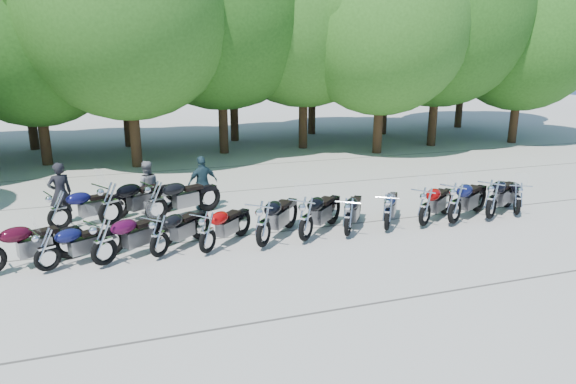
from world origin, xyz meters
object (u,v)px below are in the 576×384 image
object	(u,v)px
motorcycle_13	(59,209)
motorcycle_14	(110,203)
rider_2	(203,183)
motorcycle_6	(306,218)
motorcycle_15	(156,200)
motorcycle_7	(348,216)
motorcycle_10	(455,202)
rider_0	(60,193)
motorcycle_1	(46,249)
motorcycle_5	(263,223)
motorcycle_8	(388,211)
motorcycle_11	(492,198)
rider_1	(147,187)
motorcycle_9	(425,206)
motorcycle_12	(518,198)
motorcycle_2	(103,241)
motorcycle_3	(159,235)
motorcycle_4	(207,231)

from	to	relation	value
motorcycle_13	motorcycle_14	bearing A→B (deg)	-116.96
rider_2	motorcycle_13	bearing A→B (deg)	-5.23
motorcycle_14	rider_2	size ratio (longest dim) A/B	1.52
motorcycle_6	motorcycle_15	distance (m)	4.47
motorcycle_7	motorcycle_15	xyz separation A→B (m)	(-4.65, 2.79, 0.09)
motorcycle_10	rider_0	bearing A→B (deg)	39.81
motorcycle_15	motorcycle_1	bearing A→B (deg)	113.71
motorcycle_7	motorcycle_14	world-z (taller)	motorcycle_14
motorcycle_7	motorcycle_15	bearing A→B (deg)	3.15
motorcycle_15	motorcycle_5	bearing A→B (deg)	-164.83
motorcycle_10	motorcycle_14	world-z (taller)	motorcycle_14
motorcycle_5	motorcycle_8	distance (m)	3.51
motorcycle_13	motorcycle_11	bearing A→B (deg)	-126.88
rider_0	rider_1	size ratio (longest dim) A/B	1.10
motorcycle_13	rider_1	size ratio (longest dim) A/B	1.41
motorcycle_9	motorcycle_10	xyz separation A→B (m)	(0.89, -0.10, 0.05)
rider_0	rider_2	xyz separation A→B (m)	(4.01, 0.13, -0.05)
motorcycle_13	rider_2	size ratio (longest dim) A/B	1.35
motorcycle_5	motorcycle_13	size ratio (longest dim) A/B	1.07
motorcycle_12	motorcycle_5	bearing A→B (deg)	32.68
motorcycle_2	motorcycle_10	distance (m)	9.23
motorcycle_11	motorcycle_14	distance (m)	10.73
motorcycle_8	motorcycle_15	bearing A→B (deg)	10.02
motorcycle_3	motorcycle_10	bearing A→B (deg)	-134.57
motorcycle_9	motorcycle_1	bearing A→B (deg)	54.90
motorcycle_13	rider_0	bearing A→B (deg)	-23.22
motorcycle_7	motorcycle_1	bearing A→B (deg)	34.08
motorcycle_6	motorcycle_13	world-z (taller)	motorcycle_6
motorcycle_1	motorcycle_3	distance (m)	2.40
motorcycle_11	rider_1	distance (m)	10.09
motorcycle_12	rider_2	xyz separation A→B (m)	(-8.67, 3.63, 0.26)
motorcycle_1	motorcycle_7	xyz separation A→B (m)	(7.18, -0.00, 0.02)
motorcycle_9	motorcycle_14	size ratio (longest dim) A/B	0.89
motorcycle_5	motorcycle_13	distance (m)	5.71
motorcycle_3	motorcycle_8	size ratio (longest dim) A/B	1.02
motorcycle_9	rider_0	world-z (taller)	rider_0
motorcycle_4	motorcycle_12	size ratio (longest dim) A/B	1.04
motorcycle_9	motorcycle_10	distance (m)	0.90
motorcycle_7	motorcycle_14	distance (m)	6.51
motorcycle_10	rider_0	xyz separation A→B (m)	(-10.42, 3.64, 0.19)
motorcycle_7	rider_0	world-z (taller)	rider_0
motorcycle_5	motorcycle_15	world-z (taller)	motorcycle_15
motorcycle_2	motorcycle_14	xyz separation A→B (m)	(0.12, 2.85, 0.08)
motorcycle_3	motorcycle_13	distance (m)	3.70
motorcycle_14	rider_0	size ratio (longest dim) A/B	1.44
motorcycle_6	motorcycle_8	xyz separation A→B (m)	(2.37, 0.10, -0.09)
motorcycle_2	motorcycle_3	distance (m)	1.22
motorcycle_2	rider_0	bearing A→B (deg)	-14.44
motorcycle_3	motorcycle_8	xyz separation A→B (m)	(5.98, 0.02, -0.01)
motorcycle_1	rider_0	world-z (taller)	rider_0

